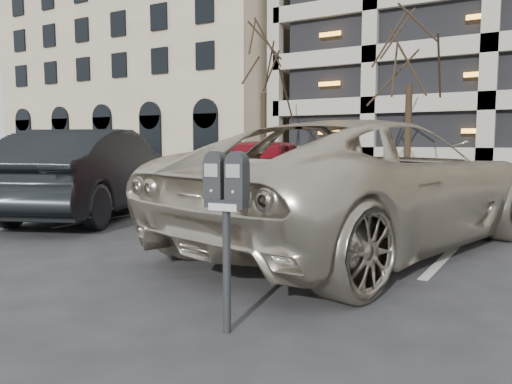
# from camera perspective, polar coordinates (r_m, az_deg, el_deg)

# --- Properties ---
(ground) EXTENTS (140.00, 140.00, 0.00)m
(ground) POSITION_cam_1_polar(r_m,az_deg,el_deg) (5.89, 5.65, -7.42)
(ground) COLOR #28282B
(ground) RESTS_ON ground
(sidewalk) EXTENTS (80.00, 4.00, 0.12)m
(sidewalk) POSITION_cam_1_polar(r_m,az_deg,el_deg) (21.35, 24.65, 1.84)
(sidewalk) COLOR gray
(sidewalk) RESTS_ON ground
(stall_lines) EXTENTS (16.90, 5.20, 0.00)m
(stall_lines) POSITION_cam_1_polar(r_m,az_deg,el_deg) (8.52, 3.88, -3.24)
(stall_lines) COLOR silver
(stall_lines) RESTS_ON ground
(office_building) EXTENTS (26.00, 16.20, 15.00)m
(office_building) POSITION_cam_1_polar(r_m,az_deg,el_deg) (46.88, -9.80, 13.28)
(office_building) COLOR tan
(office_building) RESTS_ON ground
(tree_a) EXTENTS (3.59, 3.59, 8.16)m
(tree_a) POSITION_cam_1_polar(r_m,az_deg,el_deg) (24.99, 0.86, 16.32)
(tree_a) COLOR black
(tree_a) RESTS_ON ground
(tree_b) EXTENTS (3.60, 3.60, 8.18)m
(tree_b) POSITION_cam_1_polar(r_m,az_deg,el_deg) (22.34, 17.30, 17.36)
(tree_b) COLOR black
(tree_b) RESTS_ON ground
(parking_meter) EXTENTS (0.33, 0.15, 1.25)m
(parking_meter) POSITION_cam_1_polar(r_m,az_deg,el_deg) (3.43, -3.42, -0.68)
(parking_meter) COLOR black
(parking_meter) RESTS_ON ground
(suv_silver) EXTENTS (3.90, 6.22, 1.61)m
(suv_silver) POSITION_cam_1_polar(r_m,az_deg,el_deg) (6.50, 12.50, 0.87)
(suv_silver) COLOR beige
(suv_silver) RESTS_ON ground
(car_red) EXTENTS (2.63, 4.55, 1.46)m
(car_red) POSITION_cam_1_polar(r_m,az_deg,el_deg) (9.70, 1.17, 2.17)
(car_red) COLOR maroon
(car_red) RESTS_ON ground
(car_dark) EXTENTS (3.36, 4.95, 1.54)m
(car_dark) POSITION_cam_1_polar(r_m,az_deg,el_deg) (9.44, -18.01, 2.05)
(car_dark) COLOR black
(car_dark) RESTS_ON ground
(car_silver) EXTENTS (3.67, 5.03, 1.35)m
(car_silver) POSITION_cam_1_polar(r_m,az_deg,el_deg) (13.51, -25.56, 2.41)
(car_silver) COLOR #AFB2B8
(car_silver) RESTS_ON ground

